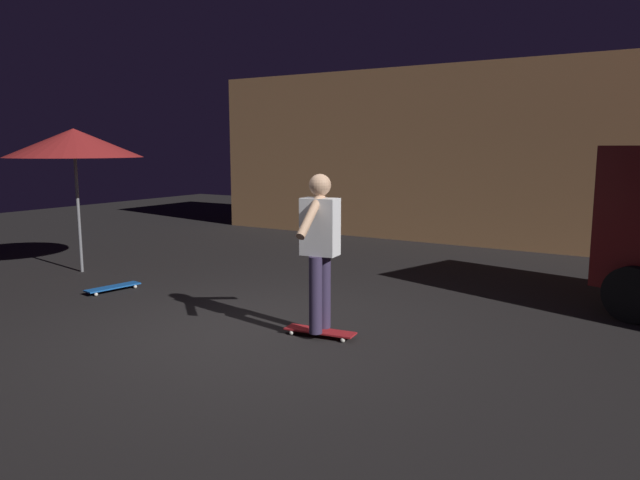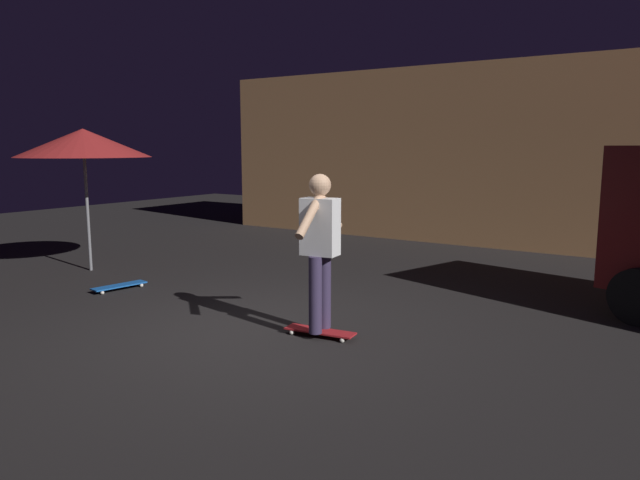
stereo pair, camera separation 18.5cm
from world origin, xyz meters
TOP-DOWN VIEW (x-y plane):
  - ground_plane at (0.00, 0.00)m, footprint 28.00×28.00m
  - low_building at (-0.72, 8.46)m, footprint 10.80×3.36m
  - patio_umbrella at (-4.40, 1.01)m, footprint 2.10×2.10m
  - skateboard_ridden at (0.66, 0.23)m, footprint 0.80×0.30m
  - skateboard_spare at (-2.89, 0.40)m, footprint 0.33×0.80m
  - skater at (0.66, 0.23)m, footprint 0.40×0.99m

SIDE VIEW (x-z plane):
  - ground_plane at x=0.00m, z-range 0.00..0.00m
  - skateboard_ridden at x=0.66m, z-range 0.02..0.09m
  - skateboard_spare at x=-2.89m, z-range 0.02..0.09m
  - skater at x=0.66m, z-range 0.20..1.87m
  - low_building at x=-0.72m, z-range 0.00..3.67m
  - patio_umbrella at x=-4.40m, z-range 0.92..3.22m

